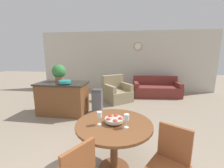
# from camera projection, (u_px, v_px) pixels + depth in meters

# --- Properties ---
(wall_back) EXTENTS (8.00, 0.09, 2.70)m
(wall_back) POSITION_uv_depth(u_px,v_px,m) (125.00, 61.00, 6.97)
(wall_back) COLOR beige
(wall_back) RESTS_ON ground_plane
(dining_table) EXTENTS (1.08, 1.08, 0.76)m
(dining_table) POSITION_uv_depth(u_px,v_px,m) (114.00, 134.00, 2.14)
(dining_table) COLOR brown
(dining_table) RESTS_ON ground_plane
(dining_chair_near_right) EXTENTS (0.58, 0.58, 0.89)m
(dining_chair_near_right) POSITION_uv_depth(u_px,v_px,m) (170.00, 161.00, 1.73)
(dining_chair_near_right) COLOR brown
(dining_chair_near_right) RESTS_ON ground_plane
(fruit_bowl) EXTENTS (0.26, 0.26, 0.10)m
(fruit_bowl) POSITION_uv_depth(u_px,v_px,m) (114.00, 120.00, 2.09)
(fruit_bowl) COLOR #B7B29E
(fruit_bowl) RESTS_ON dining_table
(wine_glass_left) EXTENTS (0.07, 0.07, 0.19)m
(wine_glass_left) POSITION_uv_depth(u_px,v_px,m) (99.00, 115.00, 2.03)
(wine_glass_left) COLOR silver
(wine_glass_left) RESTS_ON dining_table
(wine_glass_right) EXTENTS (0.07, 0.07, 0.19)m
(wine_glass_right) POSITION_uv_depth(u_px,v_px,m) (127.00, 118.00, 1.95)
(wine_glass_right) COLOR silver
(wine_glass_right) RESTS_ON dining_table
(kitchen_island) EXTENTS (1.37, 0.77, 0.91)m
(kitchen_island) POSITION_uv_depth(u_px,v_px,m) (63.00, 98.00, 4.29)
(kitchen_island) COLOR brown
(kitchen_island) RESTS_ON ground_plane
(teal_bowl) EXTENTS (0.32, 0.32, 0.10)m
(teal_bowl) POSITION_uv_depth(u_px,v_px,m) (65.00, 82.00, 4.00)
(teal_bowl) COLOR teal
(teal_bowl) RESTS_ON kitchen_island
(potted_plant) EXTENTS (0.39, 0.39, 0.49)m
(potted_plant) POSITION_uv_depth(u_px,v_px,m) (59.00, 72.00, 4.32)
(potted_plant) COLOR #A36642
(potted_plant) RESTS_ON kitchen_island
(trash_bin) EXTENTS (0.28, 0.24, 0.71)m
(trash_bin) POSITION_uv_depth(u_px,v_px,m) (97.00, 101.00, 4.36)
(trash_bin) COLOR #56565B
(trash_bin) RESTS_ON ground_plane
(couch) EXTENTS (1.91, 1.07, 0.77)m
(couch) POSITION_uv_depth(u_px,v_px,m) (156.00, 89.00, 6.15)
(couch) COLOR maroon
(couch) RESTS_ON ground_plane
(armchair) EXTENTS (1.20, 1.21, 0.92)m
(armchair) POSITION_uv_depth(u_px,v_px,m) (117.00, 93.00, 5.48)
(armchair) COLOR #998966
(armchair) RESTS_ON ground_plane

